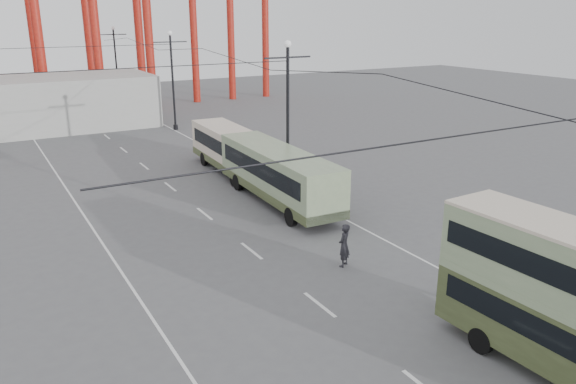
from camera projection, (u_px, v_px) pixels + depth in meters
ground at (408, 348)px, 19.10m from camera, size 160.00×160.00×0.00m
road_markings at (184, 196)px, 34.96m from camera, size 12.52×120.00×0.01m
lamp_post_mid at (288, 117)px, 35.20m from camera, size 3.20×0.44×9.32m
lamp_post_far at (173, 81)px, 53.37m from camera, size 3.20×0.44×9.32m
lamp_post_distant at (116, 64)px, 71.53m from camera, size 3.20×0.44×9.32m
fairground_shed at (35, 104)px, 54.31m from camera, size 22.00×10.00×5.00m
single_decker_green at (278, 173)px, 33.23m from camera, size 3.04×11.53×3.24m
single_decker_cream at (232, 149)px, 39.56m from camera, size 2.95×10.02×3.08m
pedestrian at (344, 245)px, 25.01m from camera, size 0.87×0.79×2.00m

